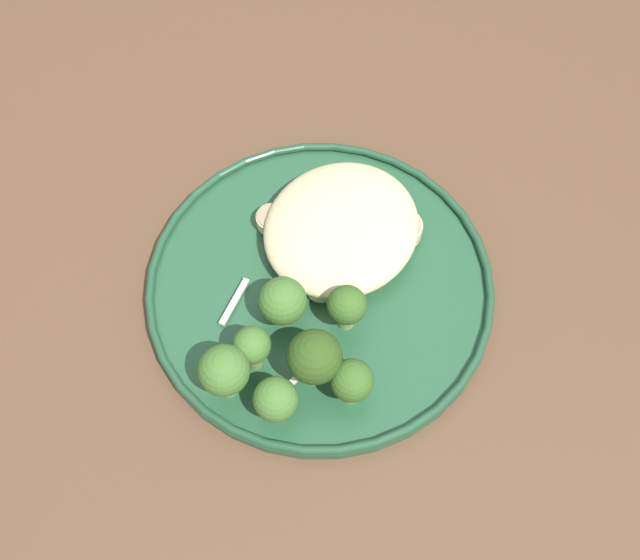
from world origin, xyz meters
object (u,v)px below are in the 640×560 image
Objects in this scene: seared_scallop_right_edge at (272,219)px; broccoli_floret_near_rim at (252,346)px; seared_scallop_front_small at (402,229)px; broccoli_floret_center_pile at (276,400)px; dinner_plate at (320,286)px; broccoli_floret_tall_stalk at (352,381)px; broccoli_floret_split_head at (347,306)px; seared_scallop_on_noodles at (368,231)px; broccoli_floret_beside_noodles at (283,302)px; broccoli_floret_left_leaning at (315,358)px; seared_scallop_large_seared at (322,284)px; seared_scallop_left_edge at (337,214)px; broccoli_floret_rear_charred at (224,371)px.

seared_scallop_right_edge is 0.13m from broccoli_floret_near_rim.
broccoli_floret_center_pile reaches higher than seared_scallop_front_small.
dinner_plate is 8.67× the size of seared_scallop_front_small.
broccoli_floret_split_head is at bearing 41.55° from broccoli_floret_tall_stalk.
broccoli_floret_beside_noodles is (-0.10, 0.01, 0.02)m from seared_scallop_on_noodles.
broccoli_floret_near_rim is (-0.03, 0.08, 0.00)m from broccoli_floret_tall_stalk.
seared_scallop_front_small is at bearing 6.02° from broccoli_floret_center_pile.
broccoli_floret_near_rim is (-0.02, 0.04, -0.01)m from broccoli_floret_left_leaning.
seared_scallop_large_seared is 0.55× the size of broccoli_floret_split_head.
seared_scallop_right_edge is 0.42× the size of broccoli_floret_left_leaning.
broccoli_floret_beside_noodles reaches higher than dinner_plate.
seared_scallop_left_edge is at bearing 42.71° from broccoli_floret_split_head.
seared_scallop_front_small is 0.15m from broccoli_floret_left_leaning.
broccoli_floret_split_head and broccoli_floret_tall_stalk have the same top height.
broccoli_floret_near_rim is at bearing 109.22° from broccoli_floret_tall_stalk.
broccoli_floret_left_leaning is 0.05m from broccoli_floret_near_rim.
broccoli_floret_beside_noodles is 0.05m from broccoli_floret_near_rim.
broccoli_floret_split_head and broccoli_floret_center_pile have the same top height.
broccoli_floret_rear_charred is at bearing 179.76° from seared_scallop_on_noodles.
seared_scallop_on_noodles is 0.06m from seared_scallop_large_seared.
dinner_plate is 5.96× the size of broccoli_floret_center_pile.
broccoli_floret_rear_charred reaches higher than seared_scallop_on_noodles.
seared_scallop_on_noodles is 0.47× the size of broccoli_floret_tall_stalk.
broccoli_floret_left_leaning reaches higher than broccoli_floret_tall_stalk.
dinner_plate is 0.07m from seared_scallop_right_edge.
seared_scallop_front_small is 0.57× the size of broccoli_floret_rear_charred.
broccoli_floret_center_pile is (-0.09, -0.01, -0.00)m from broccoli_floret_split_head.
broccoli_floret_split_head is (0.03, -0.04, 0.00)m from broccoli_floret_beside_noodles.
seared_scallop_large_seared is 0.80× the size of seared_scallop_front_small.
broccoli_floret_beside_noodles is 0.07m from broccoli_floret_rear_charred.
seared_scallop_front_small is 0.98× the size of seared_scallop_left_edge.
broccoli_floret_rear_charred is (-0.18, 0.00, 0.03)m from seared_scallop_on_noodles.
seared_scallop_large_seared is 0.04m from broccoli_floret_beside_noodles.
broccoli_floret_left_leaning is (-0.13, -0.08, 0.03)m from seared_scallop_left_edge.
broccoli_floret_tall_stalk is (-0.06, -0.08, 0.02)m from seared_scallop_large_seared.
broccoli_floret_beside_noodles is at bearing 65.18° from broccoli_floret_left_leaning.
seared_scallop_on_noodles is 0.11m from broccoli_floret_beside_noodles.
broccoli_floret_center_pile is at bearing -166.08° from seared_scallop_on_noodles.
seared_scallop_left_edge is 1.26× the size of seared_scallop_right_edge.
dinner_plate is at bearing -105.71° from seared_scallop_right_edge.
broccoli_floret_split_head reaches higher than seared_scallop_right_edge.
seared_scallop_left_edge is at bearing 23.93° from broccoli_floret_center_pile.
broccoli_floret_rear_charred reaches higher than broccoli_floret_beside_noodles.
seared_scallop_large_seared reaches higher than seared_scallop_left_edge.
broccoli_floret_left_leaning is (-0.02, -0.05, 0.01)m from broccoli_floret_beside_noodles.
broccoli_floret_beside_noodles is at bearing 77.69° from broccoli_floret_tall_stalk.
seared_scallop_on_noodles is 0.36× the size of broccoli_floret_left_leaning.
broccoli_floret_beside_noodles is at bearing 174.55° from dinner_plate.
broccoli_floret_left_leaning is (0.04, -0.00, 0.01)m from broccoli_floret_center_pile.
seared_scallop_on_noodles is at bearing 32.18° from broccoli_floret_tall_stalk.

